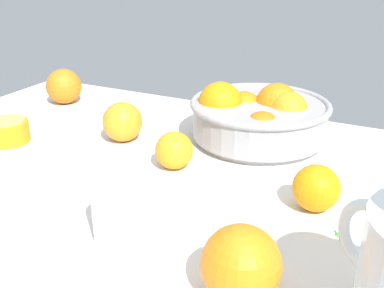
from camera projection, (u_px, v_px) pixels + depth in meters
ground_plane at (187, 194)px, 75.15cm from camera, size 127.28×80.46×3.00cm
fruit_bowl at (258, 117)px, 90.10cm from camera, size 26.77×26.77×11.30cm
juice_glass at (119, 215)px, 59.28cm from camera, size 6.60×6.60×8.85cm
orange_half_0 at (7, 131)px, 86.52cm from camera, size 7.91×7.91×4.23cm
loose_orange_0 at (316, 188)px, 66.82cm from camera, size 6.83×6.83×6.83cm
loose_orange_1 at (241, 265)px, 49.32cm from camera, size 8.70×8.70×8.70cm
loose_orange_2 at (174, 150)px, 79.50cm from camera, size 6.49×6.49×6.49cm
loose_orange_3 at (122, 122)px, 90.54cm from camera, size 7.72×7.72×7.72cm
loose_orange_4 at (64, 86)px, 112.14cm from camera, size 8.32×8.32×8.32cm
herb_sprig_0 at (345, 243)px, 59.91cm from camera, size 3.20×4.72×1.00cm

